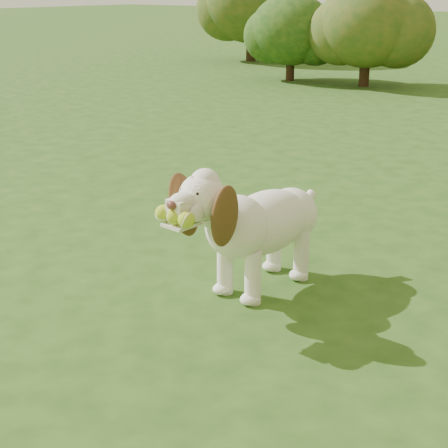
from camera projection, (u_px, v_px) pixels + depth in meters
The scene contains 5 objects.
ground at pixel (193, 277), 3.85m from camera, with size 80.00×80.00×0.00m, color #234714.
dog at pixel (254, 221), 3.55m from camera, with size 0.43×1.14×0.74m.
shrub_a at pixel (291, 30), 11.44m from camera, with size 1.37×1.37×1.42m.
shrub_e at pixel (252, 1), 14.27m from camera, with size 2.00×2.00×2.07m.
shrub_b at pixel (368, 25), 10.74m from camera, with size 1.57×1.57×1.63m.
Camera 1 is at (2.28, -2.71, 1.55)m, focal length 55.00 mm.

